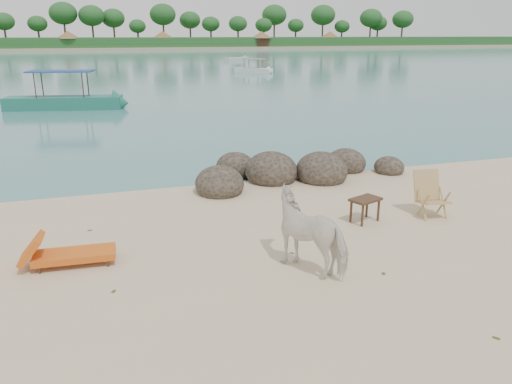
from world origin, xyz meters
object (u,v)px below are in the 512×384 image
deck_chair (434,197)px  boat_near (61,77)px  lounge_chair (74,252)px  boulders (288,172)px  side_table (365,211)px  cow (313,232)px

deck_chair → boat_near: bearing=120.6°
lounge_chair → boat_near: 21.77m
boulders → lounge_chair: boulders is taller
boulders → deck_chair: deck_chair is taller
side_table → deck_chair: (1.65, -0.20, 0.25)m
cow → boat_near: 23.71m
side_table → lounge_chair: size_ratio=0.38×
cow → side_table: cow is taller
cow → lounge_chair: size_ratio=0.93×
lounge_chair → side_table: bearing=6.5°
side_table → deck_chair: deck_chair is taller
cow → boat_near: size_ratio=0.23×
boulders → lounge_chair: (-5.77, -4.12, 0.04)m
lounge_chair → boat_near: size_ratio=0.25×
boulders → lounge_chair: bearing=-144.4°
boat_near → side_table: bearing=-60.2°
deck_chair → boat_near: boat_near is taller
cow → side_table: size_ratio=2.45×
cow → deck_chair: size_ratio=1.60×
lounge_chair → cow: bearing=-15.6°
cow → boat_near: (-5.27, 23.10, 1.03)m
cow → boulders: bearing=-138.7°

